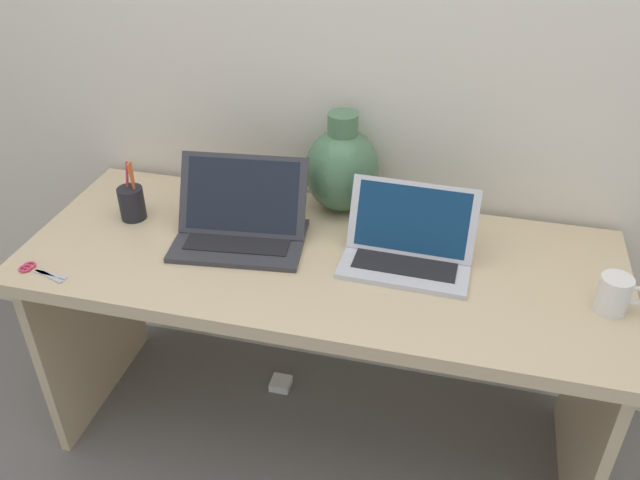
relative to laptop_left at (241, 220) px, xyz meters
name	(u,v)px	position (x,y,z in m)	size (l,w,h in m)	color
ground_plane	(320,430)	(0.24, -0.04, -0.77)	(6.00, 6.00, 0.00)	slate
back_wall	(352,39)	(0.24, 0.33, 0.43)	(4.40, 0.04, 2.40)	beige
desk	(320,296)	(0.24, -0.04, -0.20)	(1.64, 0.66, 0.71)	#D1B78C
laptop_left	(241,220)	(0.00, 0.00, 0.00)	(0.39, 0.29, 0.22)	#333338
laptop_right	(409,243)	(0.47, 0.00, 0.00)	(0.35, 0.22, 0.20)	silver
green_vase	(342,168)	(0.24, 0.23, 0.08)	(0.22, 0.22, 0.30)	#47704C
coffee_mug	(615,294)	(0.98, -0.09, -0.01)	(0.12, 0.08, 0.10)	white
pen_cup	(132,202)	(-0.35, 0.02, 0.00)	(0.07, 0.07, 0.19)	black
scissors	(35,270)	(-0.48, -0.29, -0.05)	(0.15, 0.07, 0.01)	#B7B7BC
power_brick	(281,383)	(0.05, 0.12, -0.76)	(0.07, 0.07, 0.03)	white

